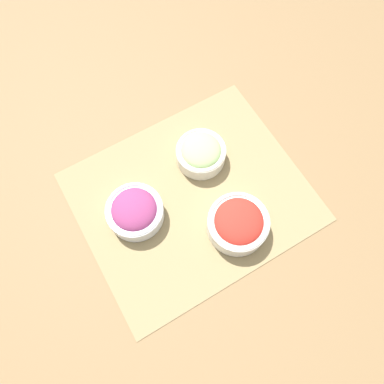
{
  "coord_description": "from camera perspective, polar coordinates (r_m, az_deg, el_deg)",
  "views": [
    {
      "loc": [
        -0.17,
        -0.29,
        0.9
      ],
      "look_at": [
        0.0,
        0.0,
        0.03
      ],
      "focal_mm": 35.0,
      "sensor_mm": 36.0,
      "label": 1
    }
  ],
  "objects": [
    {
      "name": "placemat",
      "position": [
        0.96,
        0.0,
        -0.7
      ],
      "size": [
        0.57,
        0.48,
        0.0
      ],
      "color": "#937F56",
      "rests_on": "ground_plane"
    },
    {
      "name": "ground_plane",
      "position": [
        0.96,
        0.0,
        -0.74
      ],
      "size": [
        3.0,
        3.0,
        0.0
      ],
      "primitive_type": "plane",
      "color": "olive"
    },
    {
      "name": "cucumber_bowl",
      "position": [
        0.97,
        1.37,
        6.01
      ],
      "size": [
        0.13,
        0.13,
        0.07
      ],
      "color": "silver",
      "rests_on": "placemat"
    },
    {
      "name": "tomato_bowl",
      "position": [
        0.9,
        7.04,
        -4.74
      ],
      "size": [
        0.15,
        0.15,
        0.07
      ],
      "color": "white",
      "rests_on": "placemat"
    },
    {
      "name": "onion_bowl",
      "position": [
        0.92,
        -8.71,
        -2.88
      ],
      "size": [
        0.14,
        0.14,
        0.07
      ],
      "color": "silver",
      "rests_on": "placemat"
    }
  ]
}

